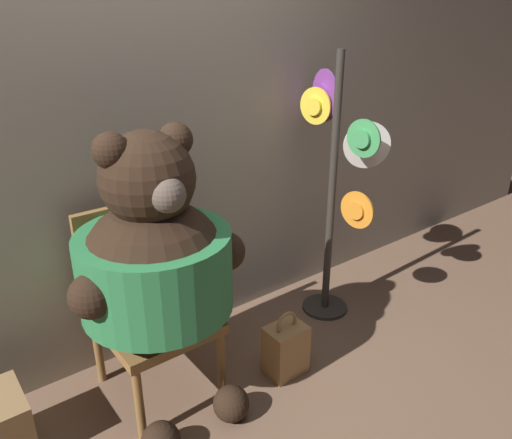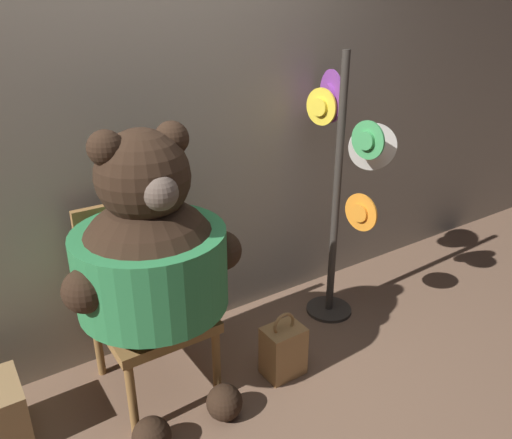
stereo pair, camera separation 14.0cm
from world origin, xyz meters
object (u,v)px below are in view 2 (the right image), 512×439
object	(u,v)px
chair	(143,295)
teddy_bear	(152,259)
hat_display_rack	(344,175)
handbag_on_ground	(283,350)

from	to	relation	value
chair	teddy_bear	xyz separation A→B (m)	(-0.01, -0.18, 0.28)
hat_display_rack	chair	bearing A→B (deg)	176.32
chair	hat_display_rack	bearing A→B (deg)	-3.68
chair	teddy_bear	distance (m)	0.33
handbag_on_ground	hat_display_rack	bearing A→B (deg)	25.30
chair	teddy_bear	size ratio (longest dim) A/B	0.68
teddy_bear	hat_display_rack	distance (m)	1.21
chair	handbag_on_ground	size ratio (longest dim) A/B	2.49
chair	teddy_bear	bearing A→B (deg)	-92.40
hat_display_rack	teddy_bear	bearing A→B (deg)	-175.23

